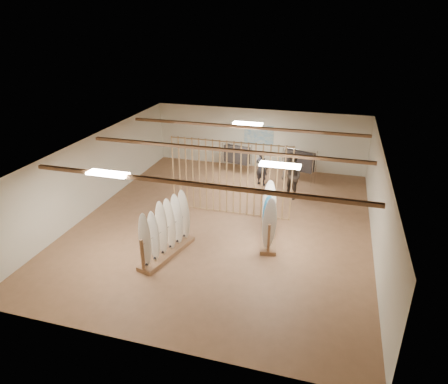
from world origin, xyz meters
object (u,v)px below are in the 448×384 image
(rack_left, at_px, (166,237))
(shopper_a, at_px, (262,166))
(shopper_b, at_px, (291,173))
(clothing_rack_a, at_px, (237,155))
(clothing_rack_b, at_px, (299,161))
(rack_right, at_px, (269,224))

(rack_left, xyz_separation_m, shopper_a, (1.70, 6.30, 0.24))
(rack_left, distance_m, shopper_b, 6.11)
(clothing_rack_a, distance_m, shopper_a, 1.70)
(clothing_rack_b, height_order, shopper_a, shopper_a)
(rack_left, height_order, clothing_rack_a, rack_left)
(rack_right, height_order, clothing_rack_a, rack_right)
(clothing_rack_b, distance_m, shopper_a, 1.69)
(rack_left, xyz_separation_m, rack_right, (2.83, 1.72, -0.02))
(rack_left, bearing_deg, shopper_a, 88.97)
(rack_right, distance_m, clothing_rack_a, 6.13)
(shopper_a, xyz_separation_m, shopper_b, (1.38, -1.04, 0.20))
(clothing_rack_b, bearing_deg, rack_left, -96.44)
(rack_right, relative_size, clothing_rack_a, 1.39)
(clothing_rack_a, bearing_deg, rack_left, -77.96)
(clothing_rack_b, relative_size, shopper_b, 0.70)
(rack_left, distance_m, clothing_rack_b, 7.77)
(rack_right, xyz_separation_m, shopper_a, (-1.13, 4.57, 0.26))
(rack_left, height_order, shopper_b, shopper_b)
(rack_right, bearing_deg, shopper_b, 75.43)
(clothing_rack_b, relative_size, shopper_a, 0.86)
(clothing_rack_a, height_order, shopper_b, shopper_b)
(clothing_rack_a, relative_size, shopper_b, 0.65)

